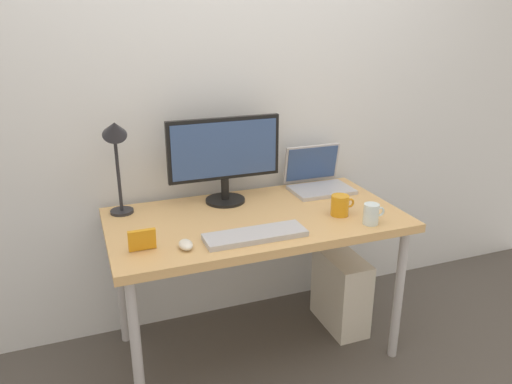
{
  "coord_description": "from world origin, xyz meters",
  "views": [
    {
      "loc": [
        -0.76,
        -2.01,
        1.64
      ],
      "look_at": [
        0.0,
        0.0,
        0.86
      ],
      "focal_mm": 34.6,
      "sensor_mm": 36.0,
      "label": 1
    }
  ],
  "objects_px": {
    "coffee_mug": "(340,205)",
    "glass_cup": "(371,214)",
    "laptop": "(317,178)",
    "desk_lamp": "(116,144)",
    "mouse": "(186,245)",
    "monitor": "(224,154)",
    "desk": "(256,228)",
    "computer_tower": "(341,291)",
    "photo_frame": "(142,240)",
    "keyboard": "(255,235)"
  },
  "relations": [
    {
      "from": "monitor",
      "to": "laptop",
      "type": "bearing_deg",
      "value": 1.62
    },
    {
      "from": "desk",
      "to": "photo_frame",
      "type": "distance_m",
      "value": 0.59
    },
    {
      "from": "glass_cup",
      "to": "photo_frame",
      "type": "bearing_deg",
      "value": 174.9
    },
    {
      "from": "monitor",
      "to": "desk_lamp",
      "type": "distance_m",
      "value": 0.52
    },
    {
      "from": "glass_cup",
      "to": "monitor",
      "type": "bearing_deg",
      "value": 136.85
    },
    {
      "from": "laptop",
      "to": "mouse",
      "type": "relative_size",
      "value": 3.56
    },
    {
      "from": "coffee_mug",
      "to": "keyboard",
      "type": "bearing_deg",
      "value": -168.39
    },
    {
      "from": "desk",
      "to": "mouse",
      "type": "distance_m",
      "value": 0.45
    },
    {
      "from": "desk",
      "to": "monitor",
      "type": "height_order",
      "value": "monitor"
    },
    {
      "from": "coffee_mug",
      "to": "glass_cup",
      "type": "bearing_deg",
      "value": -60.32
    },
    {
      "from": "mouse",
      "to": "computer_tower",
      "type": "bearing_deg",
      "value": 15.65
    },
    {
      "from": "desk_lamp",
      "to": "coffee_mug",
      "type": "bearing_deg",
      "value": -20.54
    },
    {
      "from": "laptop",
      "to": "desk_lamp",
      "type": "bearing_deg",
      "value": -179.22
    },
    {
      "from": "desk_lamp",
      "to": "computer_tower",
      "type": "relative_size",
      "value": 1.15
    },
    {
      "from": "coffee_mug",
      "to": "photo_frame",
      "type": "xyz_separation_m",
      "value": [
        -0.93,
        -0.05,
        -0.0
      ]
    },
    {
      "from": "keyboard",
      "to": "coffee_mug",
      "type": "relative_size",
      "value": 3.68
    },
    {
      "from": "monitor",
      "to": "computer_tower",
      "type": "relative_size",
      "value": 1.35
    },
    {
      "from": "mouse",
      "to": "glass_cup",
      "type": "relative_size",
      "value": 0.86
    },
    {
      "from": "desk_lamp",
      "to": "glass_cup",
      "type": "relative_size",
      "value": 4.59
    },
    {
      "from": "monitor",
      "to": "mouse",
      "type": "height_order",
      "value": "monitor"
    },
    {
      "from": "keyboard",
      "to": "computer_tower",
      "type": "bearing_deg",
      "value": 23.01
    },
    {
      "from": "monitor",
      "to": "desk_lamp",
      "type": "bearing_deg",
      "value": 179.9
    },
    {
      "from": "glass_cup",
      "to": "computer_tower",
      "type": "height_order",
      "value": "glass_cup"
    },
    {
      "from": "mouse",
      "to": "computer_tower",
      "type": "height_order",
      "value": "mouse"
    },
    {
      "from": "photo_frame",
      "to": "computer_tower",
      "type": "bearing_deg",
      "value": 11.12
    },
    {
      "from": "mouse",
      "to": "coffee_mug",
      "type": "bearing_deg",
      "value": 6.95
    },
    {
      "from": "laptop",
      "to": "mouse",
      "type": "distance_m",
      "value": 0.96
    },
    {
      "from": "desk_lamp",
      "to": "laptop",
      "type": "bearing_deg",
      "value": 0.78
    },
    {
      "from": "computer_tower",
      "to": "photo_frame",
      "type": "bearing_deg",
      "value": -168.88
    },
    {
      "from": "laptop",
      "to": "mouse",
      "type": "bearing_deg",
      "value": -150.75
    },
    {
      "from": "photo_frame",
      "to": "computer_tower",
      "type": "xyz_separation_m",
      "value": [
        1.06,
        0.21,
        -0.58
      ]
    },
    {
      "from": "laptop",
      "to": "photo_frame",
      "type": "height_order",
      "value": "laptop"
    },
    {
      "from": "mouse",
      "to": "glass_cup",
      "type": "height_order",
      "value": "glass_cup"
    },
    {
      "from": "monitor",
      "to": "keyboard",
      "type": "relative_size",
      "value": 1.29
    },
    {
      "from": "desk",
      "to": "glass_cup",
      "type": "xyz_separation_m",
      "value": [
        0.46,
        -0.27,
        0.11
      ]
    },
    {
      "from": "monitor",
      "to": "computer_tower",
      "type": "distance_m",
      "value": 1.0
    },
    {
      "from": "coffee_mug",
      "to": "photo_frame",
      "type": "bearing_deg",
      "value": -176.86
    },
    {
      "from": "desk",
      "to": "photo_frame",
      "type": "height_order",
      "value": "photo_frame"
    },
    {
      "from": "desk",
      "to": "monitor",
      "type": "relative_size",
      "value": 2.43
    },
    {
      "from": "laptop",
      "to": "desk_lamp",
      "type": "distance_m",
      "value": 1.07
    },
    {
      "from": "laptop",
      "to": "computer_tower",
      "type": "xyz_separation_m",
      "value": [
        0.06,
        -0.22,
        -0.59
      ]
    },
    {
      "from": "desk_lamp",
      "to": "glass_cup",
      "type": "xyz_separation_m",
      "value": [
        1.04,
        -0.5,
        -0.3
      ]
    },
    {
      "from": "keyboard",
      "to": "mouse",
      "type": "relative_size",
      "value": 4.89
    },
    {
      "from": "glass_cup",
      "to": "computer_tower",
      "type": "relative_size",
      "value": 0.25
    },
    {
      "from": "desk_lamp",
      "to": "coffee_mug",
      "type": "relative_size",
      "value": 4.03
    },
    {
      "from": "monitor",
      "to": "coffee_mug",
      "type": "bearing_deg",
      "value": -38.39
    },
    {
      "from": "keyboard",
      "to": "coffee_mug",
      "type": "bearing_deg",
      "value": 11.61
    },
    {
      "from": "monitor",
      "to": "glass_cup",
      "type": "bearing_deg",
      "value": -43.15
    },
    {
      "from": "desk",
      "to": "coffee_mug",
      "type": "xyz_separation_m",
      "value": [
        0.38,
        -0.13,
        0.11
      ]
    },
    {
      "from": "mouse",
      "to": "computer_tower",
      "type": "distance_m",
      "value": 1.08
    }
  ]
}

